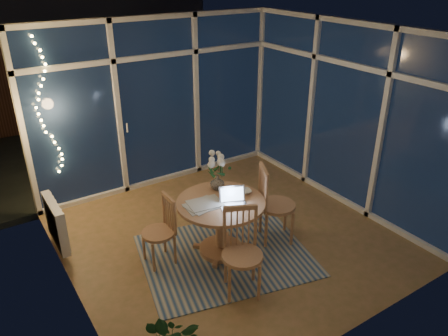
# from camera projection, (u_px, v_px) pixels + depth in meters

# --- Properties ---
(floor) EXTENTS (4.00, 4.00, 0.00)m
(floor) POSITION_uv_depth(u_px,v_px,m) (229.00, 236.00, 5.75)
(floor) COLOR olive
(floor) RESTS_ON ground
(ceiling) EXTENTS (4.00, 4.00, 0.00)m
(ceiling) POSITION_uv_depth(u_px,v_px,m) (230.00, 32.00, 4.63)
(ceiling) COLOR white
(ceiling) RESTS_ON wall_back
(wall_back) EXTENTS (4.00, 0.04, 2.60)m
(wall_back) POSITION_uv_depth(u_px,v_px,m) (157.00, 103.00, 6.70)
(wall_back) COLOR beige
(wall_back) RESTS_ON floor
(wall_front) EXTENTS (4.00, 0.04, 2.60)m
(wall_front) POSITION_uv_depth(u_px,v_px,m) (361.00, 221.00, 3.68)
(wall_front) COLOR beige
(wall_front) RESTS_ON floor
(wall_left) EXTENTS (0.04, 4.00, 2.60)m
(wall_left) POSITION_uv_depth(u_px,v_px,m) (57.00, 188.00, 4.20)
(wall_left) COLOR beige
(wall_left) RESTS_ON floor
(wall_right) EXTENTS (0.04, 4.00, 2.60)m
(wall_right) POSITION_uv_depth(u_px,v_px,m) (347.00, 115.00, 6.18)
(wall_right) COLOR beige
(wall_right) RESTS_ON floor
(window_wall_back) EXTENTS (4.00, 0.10, 2.60)m
(window_wall_back) POSITION_uv_depth(u_px,v_px,m) (158.00, 104.00, 6.67)
(window_wall_back) COLOR white
(window_wall_back) RESTS_ON floor
(window_wall_right) EXTENTS (0.10, 4.00, 2.60)m
(window_wall_right) POSITION_uv_depth(u_px,v_px,m) (345.00, 116.00, 6.16)
(window_wall_right) COLOR white
(window_wall_right) RESTS_ON floor
(radiator) EXTENTS (0.10, 0.70, 0.58)m
(radiator) POSITION_uv_depth(u_px,v_px,m) (56.00, 223.00, 5.30)
(radiator) COLOR silver
(radiator) RESTS_ON wall_left
(fairy_lights) EXTENTS (0.24, 0.10, 1.85)m
(fairy_lights) POSITION_uv_depth(u_px,v_px,m) (45.00, 109.00, 5.70)
(fairy_lights) COLOR #FFD266
(fairy_lights) RESTS_ON window_wall_back
(garden_patio) EXTENTS (12.00, 6.00, 0.10)m
(garden_patio) POSITION_uv_depth(u_px,v_px,m) (124.00, 125.00, 9.80)
(garden_patio) COLOR black
(garden_patio) RESTS_ON ground
(garden_fence) EXTENTS (11.00, 0.08, 1.80)m
(garden_fence) POSITION_uv_depth(u_px,v_px,m) (90.00, 81.00, 9.52)
(garden_fence) COLOR #3A2115
(garden_fence) RESTS_ON ground
(neighbour_roof) EXTENTS (7.00, 3.00, 2.20)m
(neighbour_roof) POSITION_uv_depth(u_px,v_px,m) (58.00, 6.00, 11.37)
(neighbour_roof) COLOR #353840
(neighbour_roof) RESTS_ON ground
(garden_shrubs) EXTENTS (0.90, 0.90, 0.90)m
(garden_shrubs) POSITION_uv_depth(u_px,v_px,m) (85.00, 137.00, 7.73)
(garden_shrubs) COLOR black
(garden_shrubs) RESTS_ON ground
(rug) EXTENTS (2.29, 1.99, 0.01)m
(rug) POSITION_uv_depth(u_px,v_px,m) (225.00, 255.00, 5.37)
(rug) COLOR #B9B196
(rug) RESTS_ON floor
(dining_table) EXTENTS (1.26, 1.26, 0.72)m
(dining_table) POSITION_uv_depth(u_px,v_px,m) (221.00, 227.00, 5.29)
(dining_table) COLOR #AD774E
(dining_table) RESTS_ON floor
(chair_left) EXTENTS (0.41, 0.41, 0.87)m
(chair_left) POSITION_uv_depth(u_px,v_px,m) (158.00, 231.00, 5.07)
(chair_left) COLOR #AD774E
(chair_left) RESTS_ON floor
(chair_right) EXTENTS (0.65, 0.65, 1.05)m
(chair_right) POSITION_uv_depth(u_px,v_px,m) (277.00, 204.00, 5.47)
(chair_right) COLOR #AD774E
(chair_right) RESTS_ON floor
(chair_front) EXTENTS (0.62, 0.62, 1.00)m
(chair_front) POSITION_uv_depth(u_px,v_px,m) (242.00, 254.00, 4.58)
(chair_front) COLOR #AD774E
(chair_front) RESTS_ON floor
(laptop) EXTENTS (0.38, 0.36, 0.22)m
(laptop) POSITION_uv_depth(u_px,v_px,m) (234.00, 198.00, 4.98)
(laptop) COLOR silver
(laptop) RESTS_ON dining_table
(flower_vase) EXTENTS (0.24, 0.24, 0.21)m
(flower_vase) POSITION_uv_depth(u_px,v_px,m) (217.00, 182.00, 5.37)
(flower_vase) COLOR silver
(flower_vase) RESTS_ON dining_table
(bowl) EXTENTS (0.18, 0.18, 0.04)m
(bowl) POSITION_uv_depth(u_px,v_px,m) (244.00, 192.00, 5.32)
(bowl) COLOR silver
(bowl) RESTS_ON dining_table
(newspapers) EXTENTS (0.40, 0.31, 0.02)m
(newspapers) POSITION_uv_depth(u_px,v_px,m) (202.00, 205.00, 5.05)
(newspapers) COLOR beige
(newspapers) RESTS_ON dining_table
(phone) EXTENTS (0.13, 0.08, 0.01)m
(phone) POSITION_uv_depth(u_px,v_px,m) (225.00, 205.00, 5.05)
(phone) COLOR black
(phone) RESTS_ON dining_table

